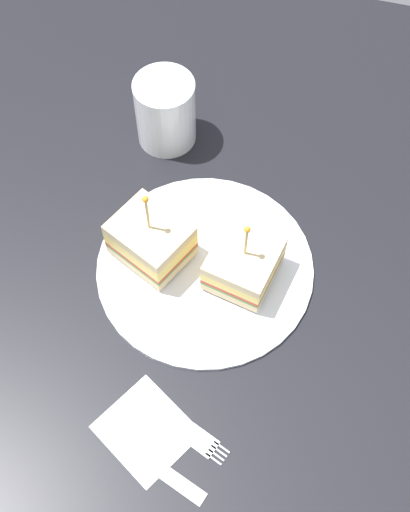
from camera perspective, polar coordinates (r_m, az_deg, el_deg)
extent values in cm
cube|color=black|center=(80.34, 0.00, -1.40)|extent=(106.58, 106.58, 2.00)
cylinder|color=white|center=(79.03, 0.00, -0.89)|extent=(26.10, 26.10, 0.98)
cube|color=beige|center=(79.00, -4.64, 0.49)|extent=(10.65, 9.88, 1.39)
cube|color=#478438|center=(78.22, -4.69, 0.82)|extent=(10.65, 9.88, 0.40)
cube|color=red|center=(77.84, -4.71, 0.99)|extent=(10.65, 9.88, 0.50)
cube|color=#F4D666|center=(76.80, -4.77, 1.45)|extent=(10.65, 9.88, 1.92)
cube|color=beige|center=(75.39, -4.86, 2.10)|extent=(10.65, 9.88, 1.39)
cylinder|color=tan|center=(72.77, -5.05, 3.38)|extent=(0.30, 0.30, 6.23)
sphere|color=orange|center=(70.18, -5.24, 4.76)|extent=(0.70, 0.70, 0.70)
cube|color=beige|center=(77.52, 3.28, -1.39)|extent=(8.64, 9.27, 1.26)
cube|color=#478438|center=(76.79, 3.31, -1.09)|extent=(8.64, 9.27, 0.40)
cube|color=red|center=(76.39, 3.32, -0.93)|extent=(8.64, 9.27, 0.50)
cube|color=#F4D666|center=(75.55, 3.36, -0.58)|extent=(8.64, 9.27, 1.43)
cube|color=beige|center=(74.38, 3.41, -0.08)|extent=(8.64, 9.27, 1.26)
cylinder|color=tan|center=(71.96, 3.53, 1.01)|extent=(0.30, 0.30, 5.59)
sphere|color=orange|center=(69.57, 3.65, 2.18)|extent=(0.70, 0.70, 0.70)
cylinder|color=#B74C33|center=(88.82, -3.38, 11.62)|extent=(6.93, 6.93, 6.21)
cylinder|color=white|center=(87.52, -3.44, 12.37)|extent=(7.88, 7.88, 9.70)
cube|color=white|center=(72.40, -5.13, -14.78)|extent=(12.01, 11.67, 0.15)
cube|color=silver|center=(72.71, -3.84, -13.29)|extent=(6.72, 2.99, 0.35)
cube|color=silver|center=(71.76, -0.38, -15.68)|extent=(4.14, 3.32, 0.35)
cube|color=silver|center=(71.33, 0.74, -17.16)|extent=(1.94, 0.87, 0.35)
cube|color=silver|center=(71.43, 0.99, -16.84)|extent=(1.94, 0.87, 0.35)
cube|color=silver|center=(71.52, 1.23, -16.52)|extent=(1.94, 0.87, 0.35)
cube|color=silver|center=(71.62, 1.47, -16.20)|extent=(1.94, 0.87, 0.35)
cube|color=silver|center=(71.98, -6.46, -16.24)|extent=(7.61, 3.06, 0.35)
cube|color=silver|center=(70.97, -2.59, -18.82)|extent=(7.11, 3.65, 0.24)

